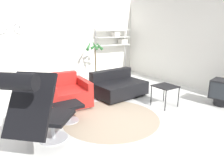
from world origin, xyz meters
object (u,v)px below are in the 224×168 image
object	(u,v)px
lounge_chair	(36,106)
couch_low	(118,87)
shelf_unit	(116,39)
side_table	(165,88)
ottoman	(68,108)
crt_television	(224,91)
potted_plant	(95,65)
armchair_red	(67,94)

from	to	relation	value
lounge_chair	couch_low	distance (m)	2.81
shelf_unit	couch_low	bearing A→B (deg)	-123.52
side_table	ottoman	bearing A→B (deg)	167.51
couch_low	shelf_unit	world-z (taller)	shelf_unit
crt_television	potted_plant	distance (m)	3.84
crt_television	shelf_unit	xyz separation A→B (m)	(-0.16, 4.03, 1.01)
lounge_chair	crt_television	bearing A→B (deg)	38.02
lounge_chair	ottoman	bearing A→B (deg)	90.00
potted_plant	crt_television	bearing A→B (deg)	-70.65
lounge_chair	crt_television	world-z (taller)	lounge_chair
ottoman	crt_television	xyz separation A→B (m)	(3.23, -1.17, 0.07)
lounge_chair	shelf_unit	bearing A→B (deg)	87.65
ottoman	armchair_red	size ratio (longest dim) A/B	0.51
couch_low	potted_plant	world-z (taller)	potted_plant
couch_low	side_table	distance (m)	1.26
armchair_red	couch_low	size ratio (longest dim) A/B	0.72
couch_low	potted_plant	size ratio (longest dim) A/B	0.98
armchair_red	side_table	size ratio (longest dim) A/B	2.02
ottoman	potted_plant	distance (m)	3.15
ottoman	crt_television	world-z (taller)	crt_television
couch_low	potted_plant	bearing A→B (deg)	-104.76
couch_low	ottoman	bearing A→B (deg)	18.74
armchair_red	potted_plant	bearing A→B (deg)	-129.70
ottoman	potted_plant	world-z (taller)	potted_plant
side_table	crt_television	bearing A→B (deg)	-31.64
lounge_chair	side_table	xyz separation A→B (m)	(2.81, 0.28, -0.29)
ottoman	couch_low	size ratio (longest dim) A/B	0.36
couch_low	armchair_red	bearing A→B (deg)	-6.47
couch_low	lounge_chair	bearing A→B (deg)	27.07
side_table	shelf_unit	xyz separation A→B (m)	(0.98, 3.32, 0.91)
lounge_chair	shelf_unit	size ratio (longest dim) A/B	0.62
armchair_red	side_table	distance (m)	2.19
ottoman	side_table	xyz separation A→B (m)	(2.09, -0.46, 0.17)
couch_low	crt_television	world-z (taller)	couch_low
ottoman	couch_low	bearing A→B (deg)	23.14
side_table	potted_plant	bearing A→B (deg)	92.58
ottoman	shelf_unit	world-z (taller)	shelf_unit
ottoman	couch_low	distance (m)	1.78
lounge_chair	ottoman	size ratio (longest dim) A/B	2.55
ottoman	side_table	bearing A→B (deg)	-12.49
lounge_chair	couch_low	size ratio (longest dim) A/B	0.93
side_table	potted_plant	world-z (taller)	potted_plant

